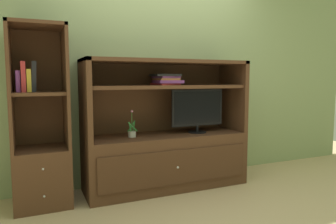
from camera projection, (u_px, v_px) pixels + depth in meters
The scene contains 8 objects.
ground_plane at pixel (182, 199), 3.15m from camera, with size 8.00×8.00×0.00m, color tan.
painted_rear_wall at pixel (154, 61), 3.68m from camera, with size 6.00×0.10×2.80m, color #8C9E6B.
media_console at pixel (166, 147), 3.47m from camera, with size 1.78×0.59×1.40m.
tv_monitor at pixel (197, 109), 3.53m from camera, with size 0.63×0.21×0.49m.
potted_plant at pixel (132, 132), 3.28m from camera, with size 0.11×0.08×0.29m.
magazine_stack at pixel (166, 80), 3.39m from camera, with size 0.31×0.36×0.12m.
bookshelf_tall at pixel (41, 149), 2.96m from camera, with size 0.50×0.49×1.69m.
upright_book_row at pixel (27, 78), 2.84m from camera, with size 0.18×0.17×0.28m.
Camera 1 is at (-1.35, -2.73, 1.20)m, focal length 33.62 mm.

